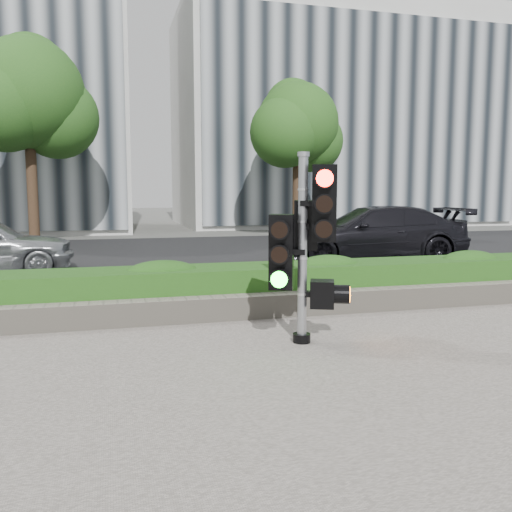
% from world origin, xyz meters
% --- Properties ---
extents(ground, '(120.00, 120.00, 0.00)m').
position_xyz_m(ground, '(0.00, 0.00, 0.00)').
color(ground, '#51514C').
rests_on(ground, ground).
extents(sidewalk, '(16.00, 11.00, 0.03)m').
position_xyz_m(sidewalk, '(0.00, -2.50, 0.01)').
color(sidewalk, '#9E9389').
rests_on(sidewalk, ground).
extents(road, '(60.00, 13.00, 0.02)m').
position_xyz_m(road, '(0.00, 10.00, 0.01)').
color(road, black).
rests_on(road, ground).
extents(curb, '(60.00, 0.25, 0.12)m').
position_xyz_m(curb, '(0.00, 3.15, 0.06)').
color(curb, gray).
rests_on(curb, ground).
extents(stone_wall, '(12.00, 0.32, 0.34)m').
position_xyz_m(stone_wall, '(0.00, 1.90, 0.20)').
color(stone_wall, gray).
rests_on(stone_wall, sidewalk).
extents(hedge, '(12.00, 1.00, 0.68)m').
position_xyz_m(hedge, '(0.00, 2.55, 0.37)').
color(hedge, '#3B8729').
rests_on(hedge, sidewalk).
extents(building_right, '(18.00, 10.00, 12.00)m').
position_xyz_m(building_right, '(11.00, 25.00, 6.00)').
color(building_right, '#B7B7B2').
rests_on(building_right, ground).
extents(tree_left, '(4.61, 4.03, 7.34)m').
position_xyz_m(tree_left, '(-4.52, 14.56, 5.04)').
color(tree_left, black).
rests_on(tree_left, ground).
extents(tree_right, '(4.10, 3.58, 6.53)m').
position_xyz_m(tree_right, '(5.48, 15.55, 4.48)').
color(tree_right, black).
rests_on(tree_right, ground).
extents(traffic_signal, '(0.86, 0.72, 2.31)m').
position_xyz_m(traffic_signal, '(0.34, 0.49, 1.31)').
color(traffic_signal, black).
rests_on(traffic_signal, sidewalk).
extents(car_dark, '(5.28, 2.57, 1.48)m').
position_xyz_m(car_dark, '(4.79, 7.48, 0.76)').
color(car_dark, black).
rests_on(car_dark, road).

